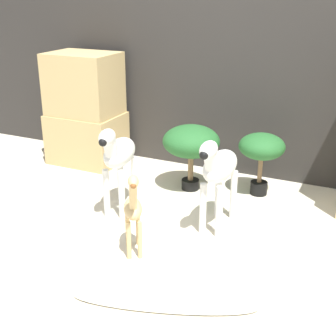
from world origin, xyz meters
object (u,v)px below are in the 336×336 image
object	(u,v)px
potted_palm_front	(262,149)
giraffe_figurine	(133,209)
zebra_left	(118,156)
potted_palm_back	(191,143)
surfboard	(162,301)
zebra_right	(218,169)

from	to	relation	value
potted_palm_front	giraffe_figurine	bearing A→B (deg)	-111.08
giraffe_figurine	zebra_left	bearing A→B (deg)	128.69
zebra_left	potted_palm_front	distance (m)	1.15
potted_palm_front	zebra_left	bearing A→B (deg)	-139.77
potted_palm_back	zebra_left	bearing A→B (deg)	-118.95
giraffe_figurine	surfboard	size ratio (longest dim) A/B	0.59
giraffe_figurine	potted_palm_front	world-z (taller)	giraffe_figurine
potted_palm_front	surfboard	size ratio (longest dim) A/B	0.51
surfboard	zebra_right	bearing A→B (deg)	91.65
zebra_right	potted_palm_back	world-z (taller)	zebra_right
giraffe_figurine	potted_palm_back	bearing A→B (deg)	93.59
giraffe_figurine	zebra_right	bearing A→B (deg)	57.36
zebra_right	giraffe_figurine	distance (m)	0.67
potted_palm_back	surfboard	distance (m)	1.58
potted_palm_front	potted_palm_back	size ratio (longest dim) A/B	0.93
surfboard	zebra_left	bearing A→B (deg)	131.66
giraffe_figurine	potted_palm_front	xyz separation A→B (m)	(0.48, 1.24, 0.07)
zebra_right	potted_palm_back	distance (m)	0.69
zebra_left	surfboard	size ratio (longest dim) A/B	0.69
zebra_right	giraffe_figurine	size ratio (longest dim) A/B	1.17
surfboard	giraffe_figurine	bearing A→B (deg)	135.19
potted_palm_back	surfboard	bearing A→B (deg)	-73.02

